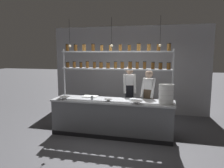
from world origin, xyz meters
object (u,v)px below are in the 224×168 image
container_stack (166,94)px  chef_left (129,91)px  spice_shelf_unit (115,62)px  prep_bowl_near_left (133,100)px  cutting_board (90,96)px  prep_bowl_near_right (108,100)px  serving_cup_front (92,98)px  prep_bowl_center_back (65,98)px  prep_bowl_center_front (137,102)px  chef_center (148,96)px

container_stack → chef_left: bearing=138.7°
spice_shelf_unit → prep_bowl_near_left: spice_shelf_unit is taller
cutting_board → prep_bowl_near_right: 0.76m
prep_bowl_near_right → cutting_board: bearing=146.8°
cutting_board → serving_cup_front: size_ratio=4.08×
chef_left → prep_bowl_center_back: size_ratio=6.44×
chef_left → container_stack: size_ratio=3.72×
prep_bowl_center_back → serving_cup_front: bearing=11.9°
prep_bowl_center_back → container_stack: bearing=3.3°
chef_left → serving_cup_front: (-0.82, -0.91, -0.04)m
chef_left → prep_bowl_center_front: 1.18m
chef_center → serving_cup_front: (-1.39, -0.62, 0.01)m
spice_shelf_unit → chef_left: (0.29, 0.51, -0.88)m
container_stack → serving_cup_front: (-1.86, -0.00, -0.19)m
chef_left → chef_center: size_ratio=1.04×
cutting_board → chef_left: bearing=30.5°
chef_left → serving_cup_front: bearing=-148.5°
spice_shelf_unit → prep_bowl_center_back: (-1.23, -0.55, -0.93)m
chef_center → prep_bowl_center_back: chef_center is taller
serving_cup_front → prep_bowl_near_right: bearing=-10.3°
chef_center → prep_bowl_center_front: size_ratio=5.89×
chef_left → prep_bowl_center_back: 1.85m
chef_left → chef_center: chef_left is taller
container_stack → prep_bowl_near_left: size_ratio=2.40×
spice_shelf_unit → prep_bowl_near_right: spice_shelf_unit is taller
cutting_board → prep_bowl_center_front: 1.46m
prep_bowl_center_back → serving_cup_front: 0.72m
spice_shelf_unit → chef_center: size_ratio=1.81×
prep_bowl_near_right → chef_left: bearing=70.2°
spice_shelf_unit → serving_cup_front: size_ratio=30.75×
spice_shelf_unit → serving_cup_front: spice_shelf_unit is taller
spice_shelf_unit → prep_bowl_near_left: (0.52, -0.26, -0.94)m
serving_cup_front → chef_left: bearing=48.2°
chef_left → prep_bowl_center_back: chef_left is taller
chef_left → prep_bowl_near_right: bearing=-126.4°
prep_bowl_center_back → prep_bowl_near_right: size_ratio=1.31×
prep_bowl_near_right → spice_shelf_unit: bearing=82.3°
container_stack → prep_bowl_center_front: container_stack is taller
spice_shelf_unit → container_stack: (1.33, -0.40, -0.74)m
prep_bowl_near_left → prep_bowl_center_front: 0.38m
chef_center → prep_bowl_center_back: 2.23m
spice_shelf_unit → chef_center: spice_shelf_unit is taller
container_stack → cutting_board: bearing=170.8°
chef_left → spice_shelf_unit: bearing=-136.4°
chef_center → prep_bowl_center_back: size_ratio=6.17×
prep_bowl_near_left → serving_cup_front: 1.06m
prep_bowl_center_front → prep_bowl_center_back: bearing=178.4°
cutting_board → serving_cup_front: (0.17, -0.33, 0.04)m
prep_bowl_center_front → prep_bowl_near_right: 0.74m
chef_left → prep_bowl_near_left: size_ratio=8.92×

